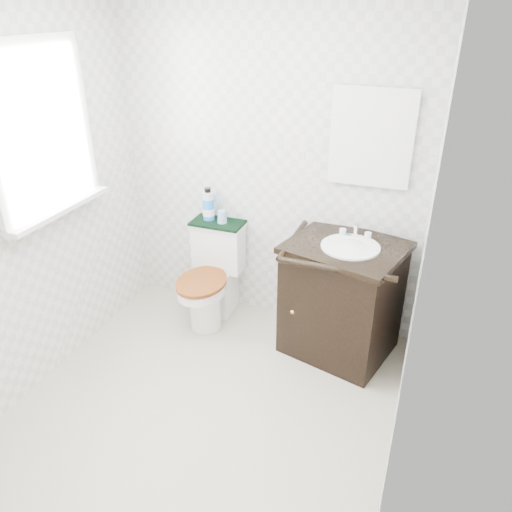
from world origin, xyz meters
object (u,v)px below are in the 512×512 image
Objects in this scene: toilet at (213,279)px; cup at (222,217)px; trash_bin at (300,312)px; mouthwash_bottle at (208,205)px; vanity at (342,296)px.

cup is at bearing 72.48° from toilet.
mouthwash_bottle is at bearing 172.38° from trash_bin.
mouthwash_bottle reaches higher than cup.
toilet is at bearing 176.11° from vanity.
toilet is 0.80× the size of vanity.
trash_bin is at bearing -7.62° from mouthwash_bottle.
mouthwash_bottle is (-0.08, 0.14, 0.54)m from toilet.
trash_bin is 1.04m from mouthwash_bottle.
cup is (-0.64, 0.08, 0.64)m from trash_bin.
cup is (0.12, -0.02, -0.07)m from mouthwash_bottle.
mouthwash_bottle is at bearing 119.69° from toilet.
vanity is at bearing -3.89° from toilet.
toilet is 3.00× the size of mouthwash_bottle.
cup reaches higher than trash_bin.
vanity is 10.02× the size of cup.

